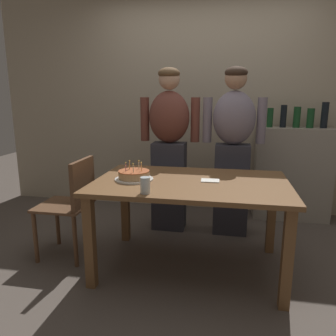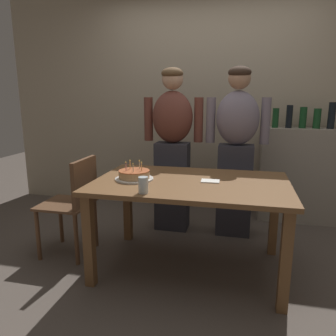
% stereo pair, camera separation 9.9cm
% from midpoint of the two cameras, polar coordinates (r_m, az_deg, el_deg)
% --- Properties ---
extents(ground_plane, '(10.00, 10.00, 0.00)m').
position_cam_midpoint_polar(ground_plane, '(2.80, 4.89, -17.13)').
color(ground_plane, '#564C44').
extents(back_wall, '(5.20, 0.10, 2.60)m').
position_cam_midpoint_polar(back_wall, '(3.97, 8.50, 11.23)').
color(back_wall, tan).
rests_on(back_wall, ground_plane).
extents(dining_table, '(1.50, 0.96, 0.74)m').
position_cam_midpoint_polar(dining_table, '(2.54, 5.16, -4.44)').
color(dining_table, brown).
rests_on(dining_table, ground_plane).
extents(birthday_cake, '(0.30, 0.30, 0.15)m').
position_cam_midpoint_polar(birthday_cake, '(2.55, -4.90, -1.28)').
color(birthday_cake, white).
rests_on(birthday_cake, dining_table).
extents(water_glass_near, '(0.07, 0.07, 0.11)m').
position_cam_midpoint_polar(water_glass_near, '(2.19, -3.11, -3.04)').
color(water_glass_near, silver).
rests_on(water_glass_near, dining_table).
extents(napkin_stack, '(0.14, 0.11, 0.01)m').
position_cam_midpoint_polar(napkin_stack, '(2.52, 8.62, -2.30)').
color(napkin_stack, white).
rests_on(napkin_stack, dining_table).
extents(person_man_bearded, '(0.61, 0.27, 1.66)m').
position_cam_midpoint_polar(person_man_bearded, '(3.31, 1.65, 3.68)').
color(person_man_bearded, '#33333D').
rests_on(person_man_bearded, ground_plane).
extents(person_woman_cardigan, '(0.61, 0.27, 1.66)m').
position_cam_midpoint_polar(person_woman_cardigan, '(3.24, 12.84, 3.20)').
color(person_woman_cardigan, '#33333D').
rests_on(person_woman_cardigan, ground_plane).
extents(dining_chair, '(0.42, 0.42, 0.87)m').
position_cam_midpoint_polar(dining_chair, '(2.91, -15.16, -5.27)').
color(dining_chair, brown).
rests_on(dining_chair, ground_plane).
extents(shelf_cabinet, '(0.83, 0.30, 1.32)m').
position_cam_midpoint_polar(shelf_cabinet, '(3.89, 22.70, -0.96)').
color(shelf_cabinet, '#9E9384').
rests_on(shelf_cabinet, ground_plane).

